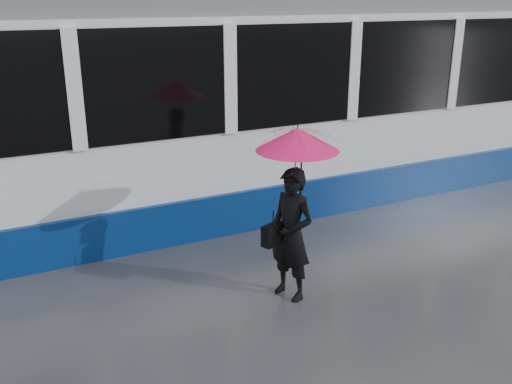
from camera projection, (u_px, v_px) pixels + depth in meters
ground at (197, 287)px, 6.72m from camera, size 90.00×90.00×0.00m
rails at (138, 217)px, 8.83m from camera, size 34.00×1.51×0.02m
woman at (291, 235)px, 6.29m from camera, size 0.53×0.64×1.52m
umbrella at (297, 155)px, 6.02m from camera, size 1.14×1.14×1.02m
handbag at (273, 234)px, 6.20m from camera, size 0.29×0.20×0.41m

